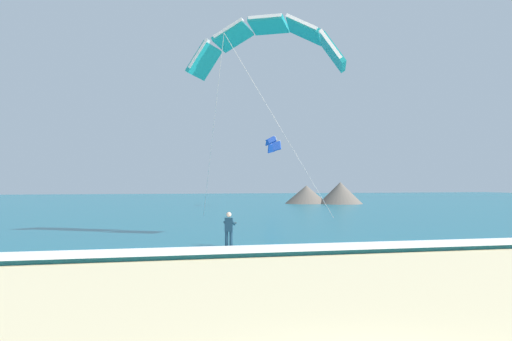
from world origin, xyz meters
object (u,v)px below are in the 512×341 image
kitesurfer (229,229)px  surfboard (229,250)px  kite_primary (267,40)px  kite_distant (272,143)px

kitesurfer → surfboard: bearing=-112.7°
kite_primary → kite_distant: (11.02, 36.06, -2.95)m
surfboard → kitesurfer: size_ratio=0.86×
surfboard → kite_distant: size_ratio=0.28×
surfboard → kite_primary: (3.13, 4.84, 10.49)m
kitesurfer → kite_distant: size_ratio=0.32×
kite_primary → surfboard: bearing=-122.9°
surfboard → kite_distant: kite_distant is taller
surfboard → kitesurfer: (0.01, 0.02, 0.91)m
surfboard → kite_distant: bearing=70.9°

